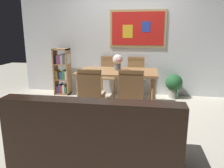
# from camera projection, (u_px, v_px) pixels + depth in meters

# --- Properties ---
(ground_plane) EXTENTS (12.00, 12.00, 0.00)m
(ground_plane) POSITION_uv_depth(u_px,v_px,m) (120.00, 115.00, 4.01)
(ground_plane) COLOR beige
(wall_back_with_painting) EXTENTS (5.20, 0.14, 2.60)m
(wall_back_with_painting) POSITION_uv_depth(u_px,v_px,m) (129.00, 39.00, 5.15)
(wall_back_with_painting) COLOR silver
(wall_back_with_painting) RESTS_ON ground_plane
(dining_table) EXTENTS (1.53, 0.89, 0.74)m
(dining_table) POSITION_uv_depth(u_px,v_px,m) (117.00, 75.00, 4.31)
(dining_table) COLOR #9E7042
(dining_table) RESTS_ON ground_plane
(dining_chair_far_right) EXTENTS (0.40, 0.41, 0.91)m
(dining_chair_far_right) POSITION_uv_depth(u_px,v_px,m) (136.00, 74.00, 5.04)
(dining_chair_far_right) COLOR #9E7042
(dining_chair_far_right) RESTS_ON ground_plane
(dining_chair_near_left) EXTENTS (0.40, 0.41, 0.91)m
(dining_chair_near_left) POSITION_uv_depth(u_px,v_px,m) (91.00, 91.00, 3.59)
(dining_chair_near_left) COLOR #9E7042
(dining_chair_near_left) RESTS_ON ground_plane
(dining_chair_far_left) EXTENTS (0.40, 0.41, 0.91)m
(dining_chair_far_left) POSITION_uv_depth(u_px,v_px,m) (108.00, 73.00, 5.16)
(dining_chair_far_left) COLOR #9E7042
(dining_chair_far_left) RESTS_ON ground_plane
(dining_chair_near_right) EXTENTS (0.40, 0.41, 0.91)m
(dining_chair_near_right) POSITION_uv_depth(u_px,v_px,m) (131.00, 92.00, 3.52)
(dining_chair_near_right) COLOR #9E7042
(dining_chair_near_right) RESTS_ON ground_plane
(leather_couch) EXTENTS (1.80, 0.84, 0.84)m
(leather_couch) POSITION_uv_depth(u_px,v_px,m) (96.00, 139.00, 2.48)
(leather_couch) COLOR black
(leather_couch) RESTS_ON ground_plane
(bookshelf) EXTENTS (0.36, 0.28, 1.09)m
(bookshelf) POSITION_uv_depth(u_px,v_px,m) (63.00, 72.00, 5.26)
(bookshelf) COLOR #9E7042
(bookshelf) RESTS_ON ground_plane
(potted_ivy) EXTENTS (0.38, 0.38, 0.60)m
(potted_ivy) POSITION_uv_depth(u_px,v_px,m) (174.00, 84.00, 4.98)
(potted_ivy) COLOR #B2ADA3
(potted_ivy) RESTS_ON ground_plane
(flower_vase) EXTENTS (0.21, 0.20, 0.31)m
(flower_vase) POSITION_uv_depth(u_px,v_px,m) (118.00, 61.00, 4.32)
(flower_vase) COLOR slate
(flower_vase) RESTS_ON dining_table
(tv_remote) EXTENTS (0.15, 0.13, 0.02)m
(tv_remote) POSITION_uv_depth(u_px,v_px,m) (137.00, 71.00, 4.17)
(tv_remote) COLOR black
(tv_remote) RESTS_ON dining_table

